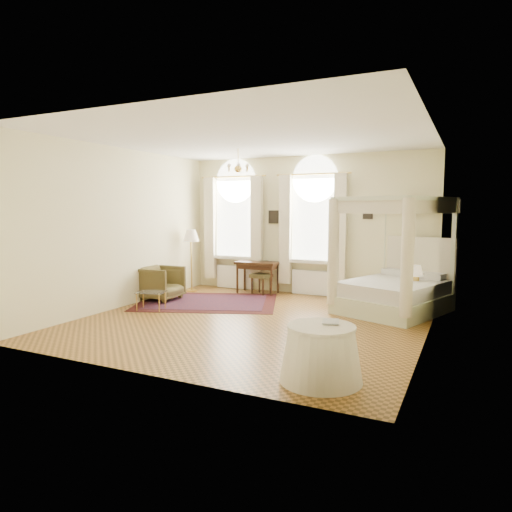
{
  "coord_description": "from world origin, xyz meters",
  "views": [
    {
      "loc": [
        3.61,
        -7.36,
        2.06
      ],
      "look_at": [
        -0.1,
        0.4,
        1.16
      ],
      "focal_mm": 32.0,
      "sensor_mm": 36.0,
      "label": 1
    }
  ],
  "objects_px": {
    "canopy_bed": "(393,286)",
    "side_table": "(321,354)",
    "nightstand": "(420,299)",
    "armchair": "(161,283)",
    "stool": "(261,277)",
    "coffee_table": "(151,293)",
    "writing_desk": "(258,266)",
    "floor_lamp": "(191,239)"
  },
  "relations": [
    {
      "from": "stool",
      "to": "floor_lamp",
      "type": "relative_size",
      "value": 0.32
    },
    {
      "from": "nightstand",
      "to": "coffee_table",
      "type": "bearing_deg",
      "value": -156.39
    },
    {
      "from": "canopy_bed",
      "to": "stool",
      "type": "height_order",
      "value": "canopy_bed"
    },
    {
      "from": "nightstand",
      "to": "writing_desk",
      "type": "relative_size",
      "value": 0.52
    },
    {
      "from": "nightstand",
      "to": "floor_lamp",
      "type": "relative_size",
      "value": 0.35
    },
    {
      "from": "armchair",
      "to": "coffee_table",
      "type": "bearing_deg",
      "value": -155.81
    },
    {
      "from": "armchair",
      "to": "side_table",
      "type": "height_order",
      "value": "armchair"
    },
    {
      "from": "armchair",
      "to": "coffee_table",
      "type": "xyz_separation_m",
      "value": [
        0.45,
        -0.93,
        -0.04
      ]
    },
    {
      "from": "canopy_bed",
      "to": "armchair",
      "type": "distance_m",
      "value": 5.02
    },
    {
      "from": "canopy_bed",
      "to": "side_table",
      "type": "xyz_separation_m",
      "value": [
        -0.18,
        -4.13,
        -0.18
      ]
    },
    {
      "from": "canopy_bed",
      "to": "writing_desk",
      "type": "xyz_separation_m",
      "value": [
        -3.32,
        0.72,
        0.14
      ]
    },
    {
      "from": "stool",
      "to": "side_table",
      "type": "height_order",
      "value": "side_table"
    },
    {
      "from": "writing_desk",
      "to": "stool",
      "type": "bearing_deg",
      "value": -37.76
    },
    {
      "from": "stool",
      "to": "side_table",
      "type": "xyz_separation_m",
      "value": [
        2.98,
        -4.73,
        -0.07
      ]
    },
    {
      "from": "canopy_bed",
      "to": "side_table",
      "type": "bearing_deg",
      "value": -92.56
    },
    {
      "from": "nightstand",
      "to": "side_table",
      "type": "height_order",
      "value": "side_table"
    },
    {
      "from": "stool",
      "to": "armchair",
      "type": "relative_size",
      "value": 0.58
    },
    {
      "from": "floor_lamp",
      "to": "armchair",
      "type": "bearing_deg",
      "value": -90.0
    },
    {
      "from": "coffee_table",
      "to": "floor_lamp",
      "type": "relative_size",
      "value": 0.41
    },
    {
      "from": "stool",
      "to": "armchair",
      "type": "distance_m",
      "value": 2.37
    },
    {
      "from": "canopy_bed",
      "to": "writing_desk",
      "type": "bearing_deg",
      "value": 167.79
    },
    {
      "from": "canopy_bed",
      "to": "armchair",
      "type": "relative_size",
      "value": 3.01
    },
    {
      "from": "armchair",
      "to": "floor_lamp",
      "type": "xyz_separation_m",
      "value": [
        0.0,
        1.23,
        0.93
      ]
    },
    {
      "from": "coffee_table",
      "to": "floor_lamp",
      "type": "xyz_separation_m",
      "value": [
        -0.45,
        2.17,
        0.97
      ]
    },
    {
      "from": "floor_lamp",
      "to": "side_table",
      "type": "height_order",
      "value": "floor_lamp"
    },
    {
      "from": "armchair",
      "to": "nightstand",
      "type": "bearing_deg",
      "value": -78.94
    },
    {
      "from": "stool",
      "to": "side_table",
      "type": "distance_m",
      "value": 5.59
    },
    {
      "from": "coffee_table",
      "to": "stool",
      "type": "bearing_deg",
      "value": 62.91
    },
    {
      "from": "writing_desk",
      "to": "stool",
      "type": "distance_m",
      "value": 0.31
    },
    {
      "from": "writing_desk",
      "to": "side_table",
      "type": "distance_m",
      "value": 5.78
    },
    {
      "from": "armchair",
      "to": "coffee_table",
      "type": "distance_m",
      "value": 1.04
    },
    {
      "from": "writing_desk",
      "to": "floor_lamp",
      "type": "relative_size",
      "value": 0.67
    },
    {
      "from": "canopy_bed",
      "to": "writing_desk",
      "type": "distance_m",
      "value": 3.4
    },
    {
      "from": "canopy_bed",
      "to": "coffee_table",
      "type": "relative_size",
      "value": 3.98
    },
    {
      "from": "writing_desk",
      "to": "floor_lamp",
      "type": "distance_m",
      "value": 1.79
    },
    {
      "from": "nightstand",
      "to": "side_table",
      "type": "bearing_deg",
      "value": -98.75
    },
    {
      "from": "coffee_table",
      "to": "floor_lamp",
      "type": "height_order",
      "value": "floor_lamp"
    },
    {
      "from": "canopy_bed",
      "to": "stool",
      "type": "relative_size",
      "value": 5.16
    },
    {
      "from": "canopy_bed",
      "to": "writing_desk",
      "type": "height_order",
      "value": "canopy_bed"
    },
    {
      "from": "side_table",
      "to": "writing_desk",
      "type": "bearing_deg",
      "value": 122.88
    },
    {
      "from": "stool",
      "to": "coffee_table",
      "type": "bearing_deg",
      "value": -117.09
    },
    {
      "from": "writing_desk",
      "to": "armchair",
      "type": "xyz_separation_m",
      "value": [
        -1.6,
        -1.71,
        -0.28
      ]
    }
  ]
}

